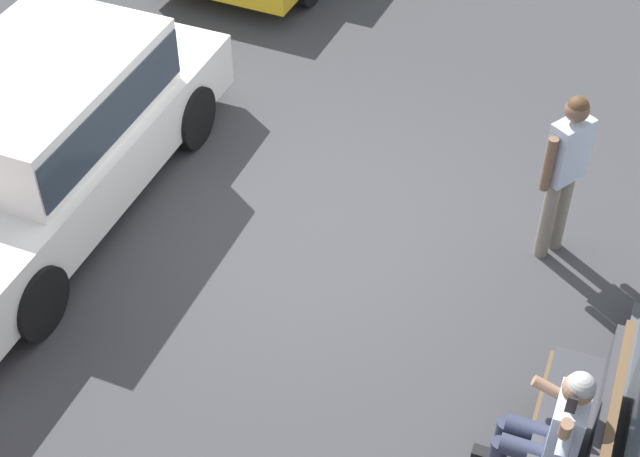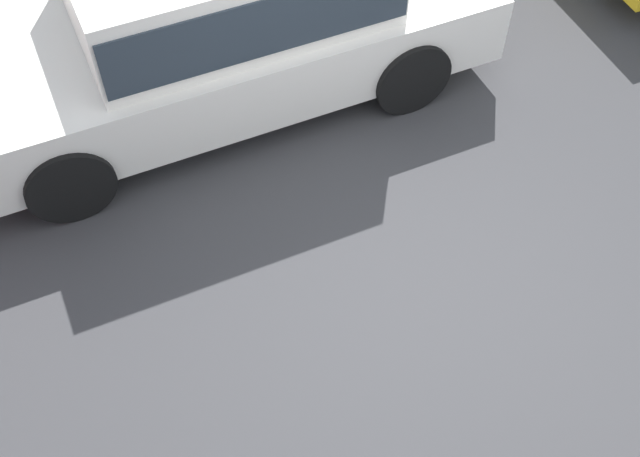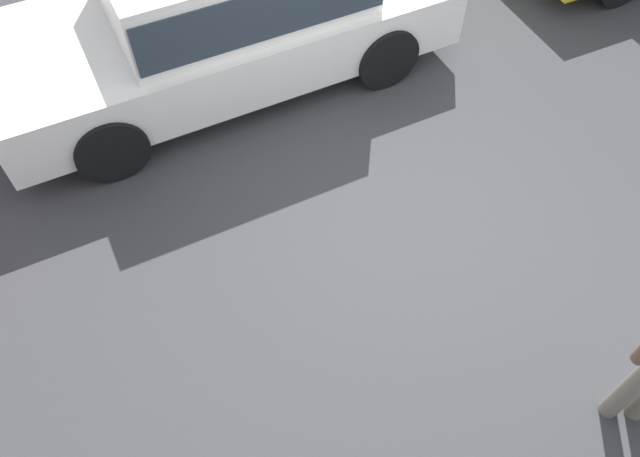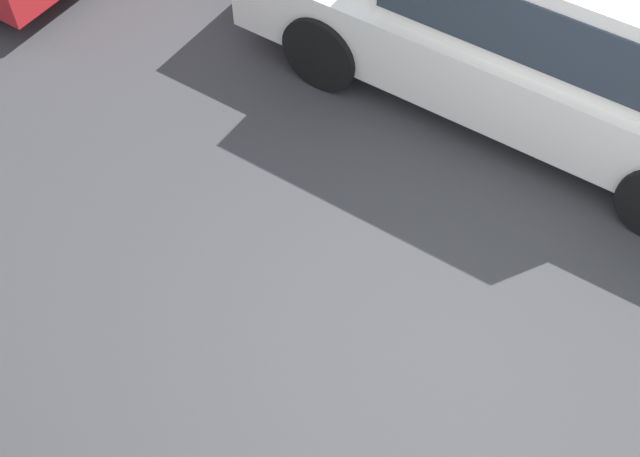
% 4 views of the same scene
% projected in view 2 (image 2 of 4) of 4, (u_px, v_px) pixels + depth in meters
% --- Properties ---
extents(ground_plane, '(60.00, 60.00, 0.00)m').
position_uv_depth(ground_plane, '(404.00, 280.00, 5.72)').
color(ground_plane, '#38383A').
extents(parked_car_mid, '(4.57, 1.97, 1.51)m').
position_uv_depth(parked_car_mid, '(216.00, 8.00, 6.28)').
color(parked_car_mid, white).
rests_on(parked_car_mid, ground_plane).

